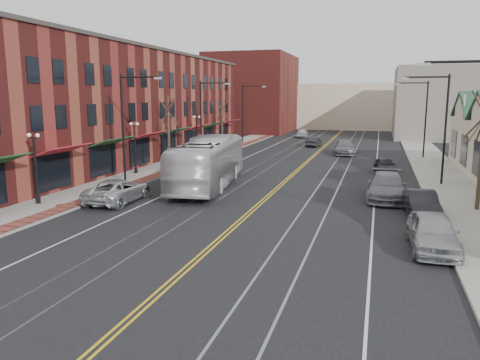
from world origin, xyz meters
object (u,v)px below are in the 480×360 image
Objects in this scene: parked_car_d at (385,165)px; parked_car_b at (421,204)px; parked_car_c at (386,186)px; transit_bus at (208,163)px; parked_suv at (118,191)px; parked_car_a at (433,232)px.

parked_car_b is at bearing -89.90° from parked_car_d.
parked_car_d is (0.00, 10.90, -0.16)m from parked_car_c.
transit_bus reaches higher than parked_car_c.
parked_car_c is 1.44× the size of parked_car_d.
parked_car_b is (17.97, 1.57, -0.02)m from parked_suv.
parked_car_d is (12.50, 10.16, -1.11)m from transit_bus.
parked_car_a is at bearing -91.84° from parked_car_d.
parked_car_b is 1.08× the size of parked_car_d.
transit_bus is 16.15m from parked_car_d.
transit_bus is 2.42× the size of parked_suv.
transit_bus is 2.70× the size of parked_car_a.
transit_bus is at bearing 176.87° from parked_car_c.
parked_car_d is (-1.80, 15.00, -0.03)m from parked_car_b.
parked_car_c is (-1.80, 10.10, 0.03)m from parked_car_a.
parked_suv is 23.16m from parked_car_d.
parked_suv is 18.04m from parked_car_b.
parked_car_c reaches higher than parked_car_a.
parked_suv is 0.91× the size of parked_car_c.
parked_car_c is at bearing 169.19° from transit_bus.
transit_bus is at bearing 140.66° from parked_car_a.
parked_suv is 17.14m from parked_car_c.
parked_suv is at bearing 164.00° from parked_car_a.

